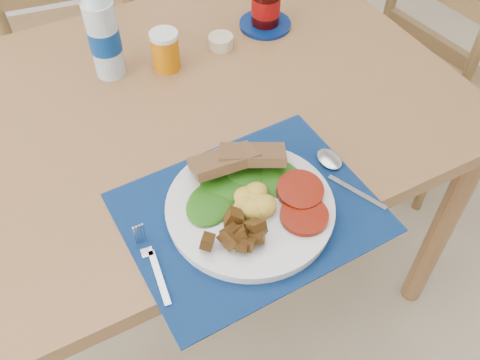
% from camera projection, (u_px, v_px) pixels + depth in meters
% --- Properties ---
extents(ground, '(4.00, 4.00, 0.00)m').
position_uv_depth(ground, '(207.00, 331.00, 1.65)').
color(ground, gray).
rests_on(ground, ground).
extents(table, '(1.40, 0.90, 0.75)m').
position_uv_depth(table, '(157.00, 137.00, 1.26)').
color(table, brown).
rests_on(table, ground).
extents(chair_far, '(0.49, 0.48, 1.17)m').
position_uv_depth(chair_far, '(69.00, 16.00, 1.73)').
color(chair_far, brown).
rests_on(chair_far, ground).
extents(chair_end, '(0.40, 0.42, 1.02)m').
position_uv_depth(chair_end, '(439.00, 60.00, 1.69)').
color(chair_end, brown).
rests_on(chair_end, ground).
extents(placemat, '(0.47, 0.37, 0.00)m').
position_uv_depth(placemat, '(250.00, 212.00, 1.01)').
color(placemat, black).
rests_on(placemat, table).
extents(breakfast_plate, '(0.31, 0.31, 0.08)m').
position_uv_depth(breakfast_plate, '(248.00, 207.00, 0.98)').
color(breakfast_plate, silver).
rests_on(breakfast_plate, placemat).
extents(fork, '(0.03, 0.16, 0.00)m').
position_uv_depth(fork, '(151.00, 261.00, 0.93)').
color(fork, '#B2B5BA').
rests_on(fork, placemat).
extents(spoon, '(0.06, 0.19, 0.01)m').
position_uv_depth(spoon, '(337.00, 169.00, 1.07)').
color(spoon, '#B2B5BA').
rests_on(spoon, placemat).
extents(water_bottle, '(0.07, 0.07, 0.25)m').
position_uv_depth(water_bottle, '(103.00, 33.00, 1.20)').
color(water_bottle, '#ADBFCC').
rests_on(water_bottle, table).
extents(juice_glass, '(0.07, 0.07, 0.09)m').
position_uv_depth(juice_glass, '(166.00, 52.00, 1.26)').
color(juice_glass, '#C16405').
rests_on(juice_glass, table).
extents(ramekin, '(0.06, 0.06, 0.03)m').
position_uv_depth(ramekin, '(221.00, 42.00, 1.34)').
color(ramekin, beige).
rests_on(ramekin, table).
extents(jam_on_saucer, '(0.14, 0.14, 0.12)m').
position_uv_depth(jam_on_saucer, '(266.00, 8.00, 1.37)').
color(jam_on_saucer, '#051B59').
rests_on(jam_on_saucer, table).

